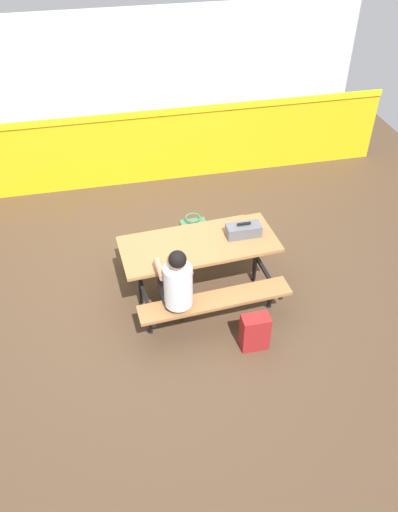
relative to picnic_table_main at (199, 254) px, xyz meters
name	(u,v)px	position (x,y,z in m)	size (l,w,h in m)	color
ground_plane	(165,296)	(-0.43, 0.00, -0.58)	(10.00, 10.00, 0.02)	#4C3826
accent_backdrop	(131,107)	(-0.43, 2.74, 0.67)	(8.00, 0.14, 2.60)	yellow
picnic_table_main	(199,254)	(0.00, 0.00, 0.00)	(1.84, 1.66, 0.74)	#9E6B3D
student_nearer	(176,284)	(-0.37, -0.58, 0.13)	(0.38, 0.53, 1.21)	#2D2D38
toolbox_grey	(244,230)	(0.54, 0.04, 0.24)	(0.40, 0.18, 0.18)	#595B60
backpack_dark	(255,332)	(0.40, -0.98, -0.36)	(0.30, 0.22, 0.44)	maroon
tote_bag_bright	(193,231)	(0.13, 0.95, -0.38)	(0.34, 0.21, 0.43)	#3F724C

